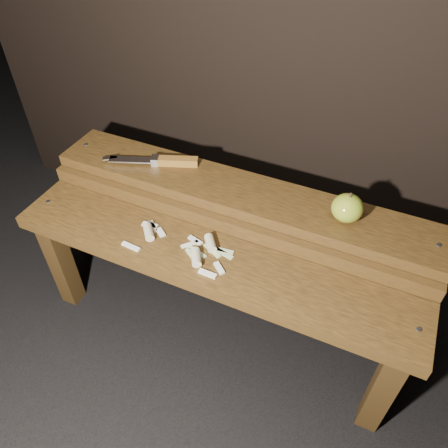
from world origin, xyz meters
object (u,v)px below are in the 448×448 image
at_px(bench_front_tier, 206,275).
at_px(apple, 347,208).
at_px(knife, 166,161).
at_px(bench_rear_tier, 238,211).

xyz_separation_m(bench_front_tier, apple, (0.31, 0.23, 0.19)).
bearing_deg(bench_front_tier, knife, 136.33).
distance_m(bench_front_tier, knife, 0.39).
xyz_separation_m(bench_front_tier, knife, (-0.26, 0.25, 0.16)).
bearing_deg(apple, knife, 178.35).
bearing_deg(bench_front_tier, apple, 36.28).
bearing_deg(bench_front_tier, bench_rear_tier, 90.00).
height_order(bench_rear_tier, knife, knife).
xyz_separation_m(bench_rear_tier, apple, (0.31, 0.00, 0.12)).
relative_size(bench_front_tier, knife, 4.09).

